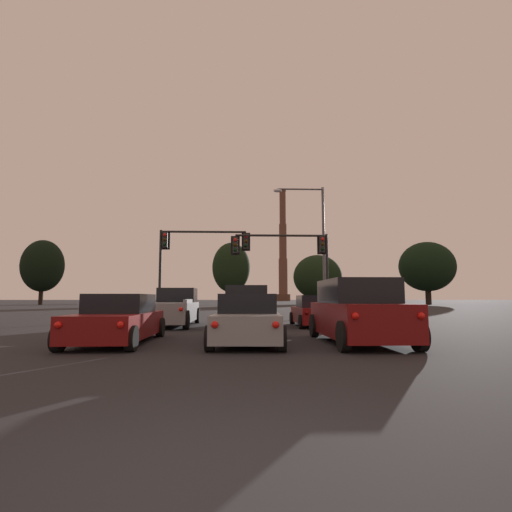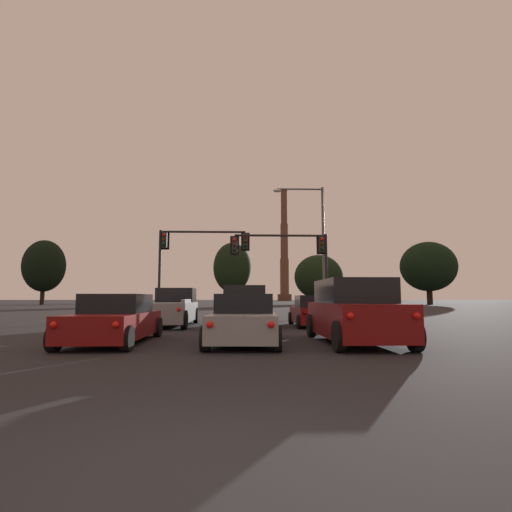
{
  "view_description": "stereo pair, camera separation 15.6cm",
  "coord_description": "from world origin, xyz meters",
  "px_view_note": "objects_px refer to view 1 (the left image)",
  "views": [
    {
      "loc": [
        0.08,
        -2.9,
        1.31
      ],
      "look_at": [
        1.32,
        32.71,
        5.08
      ],
      "focal_mm": 28.0,
      "sensor_mm": 36.0,
      "label": 1
    },
    {
      "loc": [
        0.24,
        -2.91,
        1.31
      ],
      "look_at": [
        1.32,
        32.71,
        5.08
      ],
      "focal_mm": 28.0,
      "sensor_mm": 36.0,
      "label": 2
    }
  ],
  "objects_px": {
    "sedan_center_lane_second": "(248,320)",
    "smokestack": "(283,257)",
    "traffic_light_overhead_right": "(294,253)",
    "hatchback_right_lane_front": "(315,312)",
    "suv_center_lane_front": "(246,307)",
    "sedan_left_lane_second": "(119,320)",
    "pickup_truck_left_lane_front": "(173,309)",
    "traffic_light_overhead_left": "(191,250)",
    "street_lamp": "(316,236)",
    "suv_right_lane_second": "(357,312)"
  },
  "relations": [
    {
      "from": "sedan_center_lane_second",
      "to": "smokestack",
      "type": "height_order",
      "value": "smokestack"
    },
    {
      "from": "traffic_light_overhead_right",
      "to": "smokestack",
      "type": "relative_size",
      "value": 0.13
    },
    {
      "from": "hatchback_right_lane_front",
      "to": "sedan_center_lane_second",
      "type": "bearing_deg",
      "value": -115.3
    },
    {
      "from": "suv_center_lane_front",
      "to": "smokestack",
      "type": "distance_m",
      "value": 163.03
    },
    {
      "from": "sedan_left_lane_second",
      "to": "hatchback_right_lane_front",
      "type": "height_order",
      "value": "hatchback_right_lane_front"
    },
    {
      "from": "hatchback_right_lane_front",
      "to": "traffic_light_overhead_right",
      "type": "bearing_deg",
      "value": 90.85
    },
    {
      "from": "pickup_truck_left_lane_front",
      "to": "traffic_light_overhead_left",
      "type": "height_order",
      "value": "traffic_light_overhead_left"
    },
    {
      "from": "street_lamp",
      "to": "suv_center_lane_front",
      "type": "bearing_deg",
      "value": -115.58
    },
    {
      "from": "suv_right_lane_second",
      "to": "traffic_light_overhead_right",
      "type": "xyz_separation_m",
      "value": [
        -0.1,
        13.59,
        3.28
      ]
    },
    {
      "from": "pickup_truck_left_lane_front",
      "to": "street_lamp",
      "type": "height_order",
      "value": "street_lamp"
    },
    {
      "from": "pickup_truck_left_lane_front",
      "to": "traffic_light_overhead_left",
      "type": "xyz_separation_m",
      "value": [
        -0.11,
        7.24,
        3.7
      ]
    },
    {
      "from": "traffic_light_overhead_left",
      "to": "smokestack",
      "type": "height_order",
      "value": "smokestack"
    },
    {
      "from": "suv_center_lane_front",
      "to": "smokestack",
      "type": "relative_size",
      "value": 0.1
    },
    {
      "from": "suv_center_lane_front",
      "to": "smokestack",
      "type": "xyz_separation_m",
      "value": [
        18.29,
        160.87,
        19.1
      ]
    },
    {
      "from": "traffic_light_overhead_left",
      "to": "sedan_left_lane_second",
      "type": "bearing_deg",
      "value": -90.78
    },
    {
      "from": "suv_center_lane_front",
      "to": "traffic_light_overhead_right",
      "type": "bearing_deg",
      "value": 66.0
    },
    {
      "from": "sedan_center_lane_second",
      "to": "pickup_truck_left_lane_front",
      "type": "height_order",
      "value": "pickup_truck_left_lane_front"
    },
    {
      "from": "hatchback_right_lane_front",
      "to": "traffic_light_overhead_left",
      "type": "bearing_deg",
      "value": 130.58
    },
    {
      "from": "street_lamp",
      "to": "suv_right_lane_second",
      "type": "bearing_deg",
      "value": -96.83
    },
    {
      "from": "pickup_truck_left_lane_front",
      "to": "hatchback_right_lane_front",
      "type": "xyz_separation_m",
      "value": [
        6.71,
        -0.74,
        -0.14
      ]
    },
    {
      "from": "sedan_center_lane_second",
      "to": "traffic_light_overhead_right",
      "type": "height_order",
      "value": "traffic_light_overhead_right"
    },
    {
      "from": "suv_center_lane_front",
      "to": "traffic_light_overhead_right",
      "type": "height_order",
      "value": "traffic_light_overhead_right"
    },
    {
      "from": "traffic_light_overhead_left",
      "to": "pickup_truck_left_lane_front",
      "type": "bearing_deg",
      "value": -89.14
    },
    {
      "from": "smokestack",
      "to": "hatchback_right_lane_front",
      "type": "bearing_deg",
      "value": -95.37
    },
    {
      "from": "hatchback_right_lane_front",
      "to": "smokestack",
      "type": "xyz_separation_m",
      "value": [
        15.08,
        160.42,
        19.33
      ]
    },
    {
      "from": "sedan_center_lane_second",
      "to": "sedan_left_lane_second",
      "type": "xyz_separation_m",
      "value": [
        -3.8,
        0.1,
        0.0
      ]
    },
    {
      "from": "suv_center_lane_front",
      "to": "street_lamp",
      "type": "xyz_separation_m",
      "value": [
        5.33,
        11.13,
        5.01
      ]
    },
    {
      "from": "sedan_center_lane_second",
      "to": "traffic_light_overhead_left",
      "type": "xyz_separation_m",
      "value": [
        -3.61,
        14.75,
        3.84
      ]
    },
    {
      "from": "suv_center_lane_front",
      "to": "hatchback_right_lane_front",
      "type": "bearing_deg",
      "value": 7.71
    },
    {
      "from": "sedan_left_lane_second",
      "to": "suv_right_lane_second",
      "type": "bearing_deg",
      "value": -3.14
    },
    {
      "from": "sedan_center_lane_second",
      "to": "hatchback_right_lane_front",
      "type": "relative_size",
      "value": 1.16
    },
    {
      "from": "traffic_light_overhead_left",
      "to": "traffic_light_overhead_right",
      "type": "xyz_separation_m",
      "value": [
        6.72,
        -1.33,
        -0.33
      ]
    },
    {
      "from": "pickup_truck_left_lane_front",
      "to": "suv_center_lane_front",
      "type": "xyz_separation_m",
      "value": [
        3.5,
        -1.19,
        0.09
      ]
    },
    {
      "from": "hatchback_right_lane_front",
      "to": "street_lamp",
      "type": "distance_m",
      "value": 12.08
    },
    {
      "from": "sedan_center_lane_second",
      "to": "traffic_light_overhead_left",
      "type": "distance_m",
      "value": 15.66
    },
    {
      "from": "suv_right_lane_second",
      "to": "street_lamp",
      "type": "bearing_deg",
      "value": 82.81
    },
    {
      "from": "suv_right_lane_second",
      "to": "traffic_light_overhead_left",
      "type": "relative_size",
      "value": 0.79
    },
    {
      "from": "suv_right_lane_second",
      "to": "traffic_light_overhead_right",
      "type": "relative_size",
      "value": 0.77
    },
    {
      "from": "suv_right_lane_second",
      "to": "hatchback_right_lane_front",
      "type": "relative_size",
      "value": 1.2
    },
    {
      "from": "sedan_left_lane_second",
      "to": "hatchback_right_lane_front",
      "type": "xyz_separation_m",
      "value": [
        7.01,
        6.67,
        -0.0
      ]
    },
    {
      "from": "sedan_left_lane_second",
      "to": "traffic_light_overhead_right",
      "type": "xyz_separation_m",
      "value": [
        6.92,
        13.32,
        3.51
      ]
    },
    {
      "from": "pickup_truck_left_lane_front",
      "to": "sedan_left_lane_second",
      "type": "xyz_separation_m",
      "value": [
        -0.31,
        -7.41,
        -0.14
      ]
    },
    {
      "from": "traffic_light_overhead_left",
      "to": "street_lamp",
      "type": "xyz_separation_m",
      "value": [
        8.93,
        2.7,
        1.4
      ]
    },
    {
      "from": "suv_right_lane_second",
      "to": "hatchback_right_lane_front",
      "type": "xyz_separation_m",
      "value": [
        -0.01,
        6.94,
        -0.23
      ]
    },
    {
      "from": "pickup_truck_left_lane_front",
      "to": "sedan_left_lane_second",
      "type": "relative_size",
      "value": 1.17
    },
    {
      "from": "hatchback_right_lane_front",
      "to": "sedan_left_lane_second",
      "type": "bearing_deg",
      "value": -136.38
    },
    {
      "from": "traffic_light_overhead_left",
      "to": "suv_center_lane_front",
      "type": "bearing_deg",
      "value": -66.84
    },
    {
      "from": "sedan_left_lane_second",
      "to": "smokestack",
      "type": "height_order",
      "value": "smokestack"
    },
    {
      "from": "hatchback_right_lane_front",
      "to": "traffic_light_overhead_right",
      "type": "height_order",
      "value": "traffic_light_overhead_right"
    },
    {
      "from": "pickup_truck_left_lane_front",
      "to": "street_lamp",
      "type": "xyz_separation_m",
      "value": [
        8.82,
        9.94,
        5.1
      ]
    }
  ]
}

